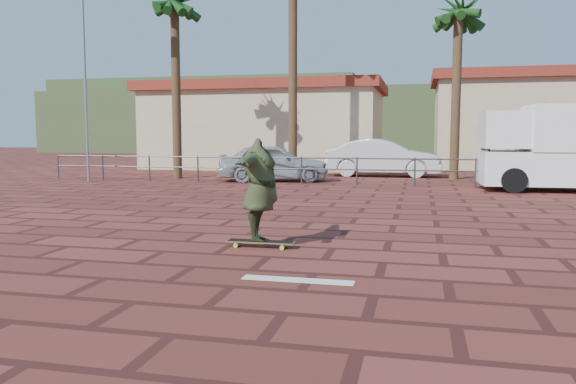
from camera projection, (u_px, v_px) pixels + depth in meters
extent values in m
plane|color=maroon|center=(268.00, 257.00, 8.25)|extent=(120.00, 120.00, 0.00)
cube|color=white|center=(298.00, 280.00, 6.93)|extent=(1.40, 0.22, 0.01)
cylinder|color=#47494F|center=(58.00, 167.00, 22.53)|extent=(0.06, 0.06, 1.00)
cylinder|color=#47494F|center=(103.00, 167.00, 22.08)|extent=(0.06, 0.06, 1.00)
cylinder|color=#47494F|center=(149.00, 168.00, 21.63)|extent=(0.06, 0.06, 1.00)
cylinder|color=#47494F|center=(198.00, 169.00, 21.18)|extent=(0.06, 0.06, 1.00)
cylinder|color=#47494F|center=(249.00, 170.00, 20.72)|extent=(0.06, 0.06, 1.00)
cylinder|color=#47494F|center=(302.00, 170.00, 20.27)|extent=(0.06, 0.06, 1.00)
cylinder|color=#47494F|center=(357.00, 171.00, 19.82)|extent=(0.06, 0.06, 1.00)
cylinder|color=#47494F|center=(415.00, 172.00, 19.37)|extent=(0.06, 0.06, 1.00)
cylinder|color=#47494F|center=(476.00, 173.00, 18.91)|extent=(0.06, 0.06, 1.00)
cylinder|color=#47494F|center=(539.00, 174.00, 18.46)|extent=(0.06, 0.06, 1.00)
cylinder|color=#47494F|center=(357.00, 158.00, 19.77)|extent=(24.00, 0.05, 0.05)
cylinder|color=#47494F|center=(357.00, 170.00, 19.81)|extent=(24.00, 0.05, 0.05)
cylinder|color=gray|center=(85.00, 75.00, 20.75)|extent=(0.10, 0.10, 8.00)
cylinder|color=brown|center=(176.00, 92.00, 22.66)|extent=(0.36, 0.36, 7.00)
sphere|color=#184A19|center=(174.00, 2.00, 22.30)|extent=(2.40, 2.40, 2.40)
cylinder|color=brown|center=(293.00, 78.00, 23.04)|extent=(0.36, 0.36, 8.20)
cylinder|color=brown|center=(456.00, 97.00, 22.14)|extent=(0.36, 0.36, 6.50)
sphere|color=#184A19|center=(459.00, 12.00, 21.80)|extent=(2.40, 2.40, 2.40)
cube|color=beige|center=(267.00, 131.00, 30.71)|extent=(12.00, 7.00, 4.00)
cube|color=maroon|center=(267.00, 89.00, 30.48)|extent=(12.60, 7.60, 0.50)
cube|color=beige|center=(534.00, 126.00, 29.46)|extent=(10.00, 6.00, 4.50)
cube|color=maroon|center=(536.00, 77.00, 29.20)|extent=(10.60, 6.60, 0.50)
cube|color=#384C28|center=(398.00, 122.00, 56.37)|extent=(70.00, 18.00, 6.00)
cube|color=#384C28|center=(213.00, 116.00, 67.06)|extent=(35.00, 14.00, 8.00)
cube|color=olive|center=(260.00, 242.00, 8.92)|extent=(1.10, 0.25, 0.02)
cube|color=black|center=(260.00, 241.00, 8.92)|extent=(1.06, 0.23, 0.00)
cube|color=silver|center=(238.00, 242.00, 9.01)|extent=(0.06, 0.18, 0.03)
cube|color=silver|center=(284.00, 244.00, 8.84)|extent=(0.06, 0.18, 0.03)
cylinder|color=#A2EF32|center=(236.00, 246.00, 8.91)|extent=(0.07, 0.03, 0.07)
cylinder|color=#A2EF32|center=(240.00, 243.00, 9.12)|extent=(0.07, 0.03, 0.07)
cylinder|color=#A2EF32|center=(282.00, 248.00, 8.74)|extent=(0.07, 0.03, 0.07)
cylinder|color=#A2EF32|center=(285.00, 245.00, 8.95)|extent=(0.07, 0.03, 0.07)
imported|color=#313C20|center=(260.00, 190.00, 8.84)|extent=(0.65, 2.03, 1.63)
cube|color=white|center=(566.00, 168.00, 17.80)|extent=(5.28, 2.27, 1.07)
cube|color=white|center=(507.00, 130.00, 18.04)|extent=(1.61, 2.17, 1.16)
cube|color=black|center=(486.00, 143.00, 18.21)|extent=(0.10, 1.65, 0.63)
cylinder|color=black|center=(514.00, 180.00, 17.19)|extent=(0.78, 0.29, 0.77)
cylinder|color=black|center=(503.00, 176.00, 19.17)|extent=(0.78, 0.29, 0.77)
imported|color=#A8ABAF|center=(273.00, 163.00, 21.52)|extent=(4.51, 2.69, 1.44)
imported|color=silver|center=(384.00, 158.00, 24.00)|extent=(4.87, 1.73, 1.60)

